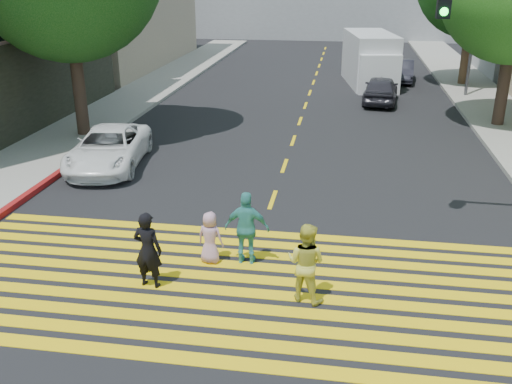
% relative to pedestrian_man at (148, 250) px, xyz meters
% --- Properties ---
extents(ground, '(120.00, 120.00, 0.00)m').
position_rel_pedestrian_man_xyz_m(ground, '(1.88, -0.98, -0.82)').
color(ground, black).
extents(sidewalk_left, '(3.00, 40.00, 0.15)m').
position_rel_pedestrian_man_xyz_m(sidewalk_left, '(-6.62, 21.02, -0.74)').
color(sidewalk_left, gray).
rests_on(sidewalk_left, ground).
extents(sidewalk_right, '(3.00, 60.00, 0.15)m').
position_rel_pedestrian_man_xyz_m(sidewalk_right, '(10.38, 14.02, -0.74)').
color(sidewalk_right, gray).
rests_on(sidewalk_right, ground).
extents(curb_red, '(0.20, 8.00, 0.16)m').
position_rel_pedestrian_man_xyz_m(curb_red, '(-5.02, 5.02, -0.74)').
color(curb_red, maroon).
rests_on(curb_red, ground).
extents(crosswalk, '(13.40, 5.30, 0.01)m').
position_rel_pedestrian_man_xyz_m(crosswalk, '(1.88, 0.30, -0.81)').
color(crosswalk, yellow).
rests_on(crosswalk, ground).
extents(lane_line, '(0.12, 34.40, 0.01)m').
position_rel_pedestrian_man_xyz_m(lane_line, '(1.88, 21.52, -0.81)').
color(lane_line, yellow).
rests_on(lane_line, ground).
extents(pedestrian_man, '(0.64, 0.47, 1.63)m').
position_rel_pedestrian_man_xyz_m(pedestrian_man, '(0.00, 0.00, 0.00)').
color(pedestrian_man, black).
rests_on(pedestrian_man, ground).
extents(pedestrian_woman, '(0.94, 0.84, 1.62)m').
position_rel_pedestrian_man_xyz_m(pedestrian_woman, '(3.17, -0.01, -0.01)').
color(pedestrian_woman, '#CECA44').
rests_on(pedestrian_woman, ground).
extents(pedestrian_child, '(0.64, 0.47, 1.19)m').
position_rel_pedestrian_man_xyz_m(pedestrian_child, '(0.99, 1.20, -0.22)').
color(pedestrian_child, '#C18EAA').
rests_on(pedestrian_child, ground).
extents(pedestrian_extra, '(0.98, 0.41, 1.66)m').
position_rel_pedestrian_man_xyz_m(pedestrian_extra, '(1.80, 1.29, 0.01)').
color(pedestrian_extra, teal).
rests_on(pedestrian_extra, ground).
extents(white_sedan, '(2.71, 4.80, 1.26)m').
position_rel_pedestrian_man_xyz_m(white_sedan, '(-3.78, 7.05, -0.19)').
color(white_sedan, white).
rests_on(white_sedan, ground).
extents(dark_car_near, '(1.93, 4.01, 1.32)m').
position_rel_pedestrian_man_xyz_m(dark_car_near, '(5.39, 18.13, -0.16)').
color(dark_car_near, '#27252D').
rests_on(dark_car_near, ground).
extents(silver_car, '(2.61, 5.25, 1.47)m').
position_rel_pedestrian_man_xyz_m(silver_car, '(5.64, 27.79, -0.08)').
color(silver_car, gray).
rests_on(silver_car, ground).
extents(dark_car_parked, '(1.59, 3.75, 1.21)m').
position_rel_pedestrian_man_xyz_m(dark_car_parked, '(6.85, 24.10, -0.21)').
color(dark_car_parked, '#242430').
rests_on(dark_car_parked, ground).
extents(white_van, '(3.09, 6.19, 2.79)m').
position_rel_pedestrian_man_xyz_m(white_van, '(4.99, 22.73, 0.51)').
color(white_van, silver).
rests_on(white_van, ground).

